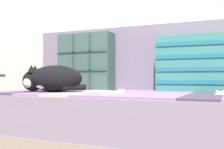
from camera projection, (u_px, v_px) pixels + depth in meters
couch at (131, 123)px, 1.61m from camera, size 1.77×0.91×0.35m
sofa_backrest at (150, 58)px, 1.97m from camera, size 1.74×0.14×0.44m
throw_pillow_quilted at (86, 62)px, 2.01m from camera, size 0.40×0.14×0.40m
throw_pillow_striped at (196, 63)px, 1.70m from camera, size 0.47×0.14×0.34m
sleeping_cat at (51, 79)px, 1.63m from camera, size 0.36×0.30×0.16m
game_remote_near at (220, 92)px, 1.39m from camera, size 0.05×0.18×0.02m
game_remote_far at (114, 92)px, 1.43m from camera, size 0.07×0.19×0.02m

